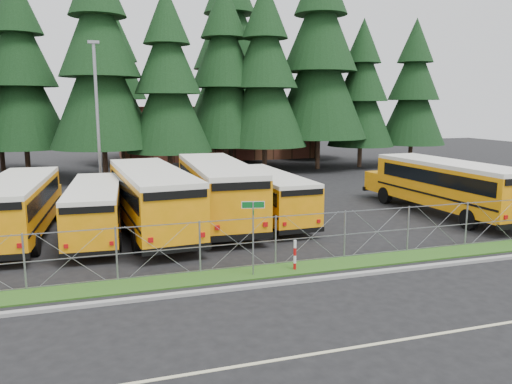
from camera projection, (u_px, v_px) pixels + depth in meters
ground at (290, 255)px, 20.87m from camera, size 120.00×120.00×0.00m
curb at (321, 278)px, 17.95m from camera, size 50.00×0.25×0.12m
grass_verge at (306, 267)px, 19.27m from camera, size 50.00×1.40×0.06m
road_lane_line at (399, 340)px, 13.36m from camera, size 50.00×0.12×0.01m
chainlink_fence at (299, 238)px, 19.76m from camera, size 44.00×0.10×2.00m
brick_building at (215, 132)px, 59.69m from camera, size 22.00×10.00×6.00m
bus_1 at (20, 209)px, 23.33m from camera, size 3.25×11.07×2.86m
bus_2 at (96, 211)px, 23.54m from camera, size 2.91×9.95×2.58m
bus_3 at (150, 200)px, 24.58m from camera, size 3.82×12.29×3.17m
bus_4 at (216, 192)px, 26.65m from camera, size 3.38×12.46×3.24m
bus_5 at (267, 196)px, 27.07m from camera, size 2.61×10.03×2.62m
bus_east at (443, 188)px, 28.47m from camera, size 3.35×11.89×3.09m
street_sign at (253, 222)px, 18.03m from camera, size 0.82×0.54×2.81m
striped_bollard at (295, 255)px, 18.87m from camera, size 0.11×0.11×1.20m
light_standard at (97, 116)px, 31.72m from camera, size 0.70×0.35×10.14m
conifer_2 at (21, 77)px, 42.07m from camera, size 7.73×7.73×17.09m
conifer_3 at (100, 66)px, 39.86m from camera, size 8.40×8.40×18.57m
conifer_4 at (168, 85)px, 40.94m from camera, size 7.10×7.10×15.69m
conifer_5 at (224, 78)px, 44.92m from camera, size 7.74×7.74×17.11m
conifer_6 at (265, 79)px, 44.50m from camera, size 7.68×7.68×16.98m
conifer_7 at (320, 61)px, 47.24m from camera, size 9.30×9.30×20.57m
conifer_8 at (362, 94)px, 49.26m from camera, size 6.56×6.56×14.51m
conifer_9 at (413, 93)px, 50.87m from camera, size 6.69×6.69×14.79m
conifer_11 at (121, 92)px, 51.10m from camera, size 6.75×6.75×14.94m
conifer_12 at (230, 59)px, 51.13m from camera, size 9.79×9.79×21.65m
conifer_13 at (318, 83)px, 56.90m from camera, size 7.87×7.87×17.39m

